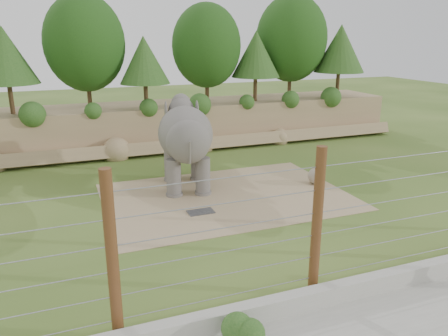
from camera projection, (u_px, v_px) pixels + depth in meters
name	position (u px, v px, depth m)	size (l,w,h in m)	color
ground	(244.00, 226.00, 15.49)	(90.00, 90.00, 0.00)	#3B5C1E
back_embankment	(169.00, 80.00, 25.85)	(30.00, 5.52, 8.77)	#9A805C
dirt_patch	(227.00, 196.00, 18.33)	(10.00, 7.00, 0.02)	tan
drain_grate	(201.00, 212.00, 16.68)	(1.00, 0.60, 0.03)	#262628
elephant	(186.00, 146.00, 18.92)	(2.00, 4.67, 3.78)	#605B55
stone_ball	(316.00, 176.00, 19.74)	(0.76, 0.76, 0.76)	gray
retaining_wall	(323.00, 296.00, 10.95)	(26.00, 0.35, 0.50)	#ABAA9F
barrier_fence	(317.00, 224.00, 10.88)	(20.26, 0.26, 4.00)	#54311A
walkway_shrub	(244.00, 334.00, 9.34)	(0.73, 0.73, 0.73)	#22501C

